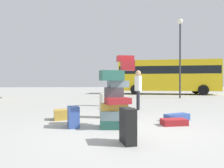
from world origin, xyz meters
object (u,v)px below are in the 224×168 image
(suitcase_maroon_foreground_near, at_px, (174,122))
(parked_bus, at_px, (167,75))
(person_bearded_onlooker, at_px, (110,86))
(suitcase_navy_foreground_far, at_px, (73,117))
(suitcase_black_upright_blue, at_px, (126,113))
(suitcase_cream_left_side, at_px, (103,105))
(suitcase_tower, at_px, (116,100))
(suitcase_navy_white_trunk, at_px, (177,117))
(person_tourist_with_camera, at_px, (138,86))
(lamp_post, at_px, (180,46))
(suitcase_tan_behind_tower, at_px, (63,114))
(suitcase_black_right_side, at_px, (128,126))

(suitcase_maroon_foreground_near, height_order, parked_bus, parked_bus)
(suitcase_maroon_foreground_near, xyz_separation_m, person_bearded_onlooker, (-1.31, 4.46, 0.90))
(suitcase_navy_foreground_far, bearing_deg, suitcase_black_upright_blue, 27.48)
(suitcase_cream_left_side, bearing_deg, suitcase_black_upright_blue, -7.95)
(suitcase_tower, distance_m, suitcase_navy_white_trunk, 2.18)
(suitcase_navy_white_trunk, xyz_separation_m, suitcase_maroon_foreground_near, (-0.35, -0.62, -0.02))
(suitcase_cream_left_side, distance_m, person_tourist_with_camera, 2.39)
(suitcase_black_upright_blue, xyz_separation_m, lamp_post, (5.13, 7.26, 3.58))
(suitcase_maroon_foreground_near, xyz_separation_m, person_tourist_with_camera, (-0.27, 3.06, 0.89))
(lamp_post, bearing_deg, suitcase_tan_behind_tower, -133.73)
(suitcase_cream_left_side, bearing_deg, suitcase_black_right_side, -94.50)
(suitcase_black_upright_blue, bearing_deg, suitcase_tan_behind_tower, -151.82)
(suitcase_navy_foreground_far, bearing_deg, suitcase_cream_left_side, 44.68)
(person_bearded_onlooker, xyz_separation_m, person_tourist_with_camera, (1.03, -1.40, -0.01))
(suitcase_black_upright_blue, relative_size, suitcase_navy_foreground_far, 1.03)
(suitcase_tan_behind_tower, height_order, suitcase_black_right_side, suitcase_black_right_side)
(suitcase_black_upright_blue, relative_size, parked_bus, 0.06)
(suitcase_tower, height_order, person_bearded_onlooker, suitcase_tower)
(suitcase_maroon_foreground_near, height_order, person_tourist_with_camera, person_tourist_with_camera)
(parked_bus, bearing_deg, suitcase_black_upright_blue, -101.60)
(suitcase_navy_white_trunk, bearing_deg, suitcase_maroon_foreground_near, -139.20)
(suitcase_navy_white_trunk, bearing_deg, lamp_post, 45.51)
(suitcase_navy_foreground_far, distance_m, lamp_post, 11.48)
(person_tourist_with_camera, bearing_deg, suitcase_cream_left_side, -23.98)
(suitcase_black_upright_blue, xyz_separation_m, parked_bus, (5.95, 11.94, 1.69))
(person_tourist_with_camera, xyz_separation_m, lamp_post, (4.34, 5.58, 2.75))
(suitcase_tan_behind_tower, bearing_deg, suitcase_cream_left_side, -4.43)
(suitcase_tower, height_order, suitcase_navy_white_trunk, suitcase_tower)
(suitcase_tower, xyz_separation_m, person_tourist_with_camera, (1.32, 3.21, 0.27))
(suitcase_cream_left_side, height_order, suitcase_navy_foreground_far, suitcase_cream_left_side)
(suitcase_tan_behind_tower, bearing_deg, suitcase_black_upright_blue, -6.76)
(suitcase_tan_behind_tower, xyz_separation_m, parked_bus, (7.99, 12.18, 1.68))
(suitcase_black_upright_blue, distance_m, suitcase_navy_foreground_far, 2.11)
(suitcase_black_upright_blue, xyz_separation_m, suitcase_cream_left_side, (-0.76, -0.04, 0.25))
(suitcase_tan_behind_tower, bearing_deg, parked_bus, 43.35)
(suitcase_cream_left_side, bearing_deg, suitcase_tan_behind_tower, 178.34)
(person_bearded_onlooker, bearing_deg, suitcase_cream_left_side, -21.61)
(person_tourist_with_camera, bearing_deg, suitcase_maroon_foreground_near, 23.17)
(parked_bus, bearing_deg, lamp_post, -85.06)
(person_bearded_onlooker, bearing_deg, person_tourist_with_camera, 24.37)
(suitcase_tower, height_order, suitcase_black_right_side, suitcase_tower)
(suitcase_black_upright_blue, relative_size, lamp_post, 0.10)
(suitcase_tan_behind_tower, distance_m, suitcase_maroon_foreground_near, 3.31)
(suitcase_navy_foreground_far, relative_size, lamp_post, 0.09)
(suitcase_maroon_foreground_near, xyz_separation_m, parked_bus, (4.89, 13.31, 1.75))
(suitcase_navy_white_trunk, xyz_separation_m, parked_bus, (4.54, 12.69, 1.73))
(person_bearded_onlooker, relative_size, parked_bus, 0.18)
(suitcase_black_upright_blue, height_order, person_bearded_onlooker, person_bearded_onlooker)
(suitcase_navy_white_trunk, xyz_separation_m, person_tourist_with_camera, (-0.63, 2.44, 0.88))
(person_bearded_onlooker, bearing_deg, suitcase_navy_foreground_far, -29.26)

